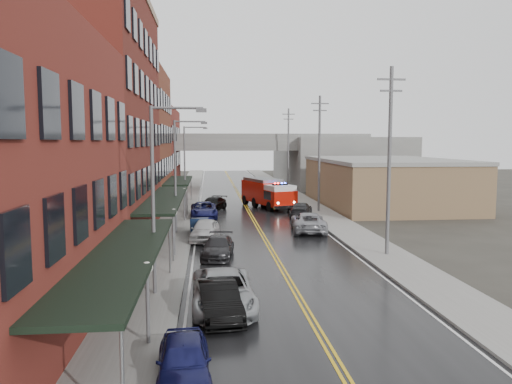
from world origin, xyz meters
TOP-DOWN VIEW (x-y plane):
  - ground at (0.00, 0.00)m, footprint 220.00×220.00m
  - road at (0.00, 30.00)m, footprint 11.00×160.00m
  - sidewalk_left at (-7.30, 30.00)m, footprint 3.00×160.00m
  - sidewalk_right at (7.30, 30.00)m, footprint 3.00×160.00m
  - curb_left at (-5.65, 30.00)m, footprint 0.30×160.00m
  - curb_right at (5.65, 30.00)m, footprint 0.30×160.00m
  - brick_building_b at (-13.30, 23.00)m, footprint 9.00×20.00m
  - brick_building_c at (-13.30, 40.50)m, footprint 9.00×15.00m
  - brick_building_far at (-13.30, 58.00)m, footprint 9.00×20.00m
  - tan_building at (16.00, 40.00)m, footprint 14.00×22.00m
  - right_far_block at (18.00, 70.00)m, footprint 18.00×30.00m
  - awning_0 at (-7.49, 4.00)m, footprint 2.60×16.00m
  - awning_1 at (-7.49, 23.00)m, footprint 2.60×18.00m
  - awning_2 at (-7.49, 40.50)m, footprint 2.60×13.00m
  - globe_lamp_0 at (-6.40, 2.00)m, footprint 0.44×0.44m
  - globe_lamp_1 at (-6.40, 16.00)m, footprint 0.44×0.44m
  - globe_lamp_2 at (-6.40, 30.00)m, footprint 0.44×0.44m
  - street_lamp_0 at (-6.55, 8.00)m, footprint 2.64×0.22m
  - street_lamp_1 at (-6.55, 24.00)m, footprint 2.64×0.22m
  - street_lamp_2 at (-6.55, 40.00)m, footprint 2.64×0.22m
  - utility_pole_0 at (7.20, 15.00)m, footprint 1.80×0.24m
  - utility_pole_1 at (7.20, 35.00)m, footprint 1.80×0.24m
  - utility_pole_2 at (7.20, 55.00)m, footprint 1.80×0.24m
  - overpass at (0.00, 62.00)m, footprint 40.00×10.00m
  - fire_truck at (2.39, 39.11)m, footprint 5.59×9.18m
  - parked_car_left_0 at (-5.00, -0.80)m, footprint 1.84×4.14m
  - parked_car_left_1 at (-3.84, 4.70)m, footprint 2.13×4.73m
  - parked_car_left_2 at (-3.60, 5.80)m, footprint 2.84×5.92m
  - parked_car_left_3 at (-3.64, 15.70)m, footprint 2.41×4.76m
  - parked_car_left_4 at (-4.51, 21.20)m, footprint 2.53×4.88m
  - parked_car_left_5 at (-4.92, 22.80)m, footprint 1.69×4.26m
  - parked_car_left_6 at (-4.67, 32.49)m, footprint 2.66×5.51m
  - parked_car_left_7 at (-3.77, 37.24)m, footprint 3.57×5.32m
  - parked_car_right_0 at (3.90, 24.05)m, footprint 3.35×6.07m
  - parked_car_right_1 at (4.80, 32.16)m, footprint 3.21×5.22m
  - parked_car_right_2 at (4.57, 41.92)m, footprint 2.01×4.92m
  - parked_car_right_3 at (3.60, 49.40)m, footprint 2.90×4.62m

SIDE VIEW (x-z plane):
  - ground at x=0.00m, z-range 0.00..0.00m
  - road at x=0.00m, z-range 0.00..0.02m
  - sidewalk_left at x=-7.30m, z-range 0.00..0.15m
  - sidewalk_right at x=7.30m, z-range 0.00..0.15m
  - curb_left at x=-5.65m, z-range 0.00..0.15m
  - curb_right at x=5.65m, z-range 0.00..0.15m
  - parked_car_left_3 at x=-3.64m, z-range 0.00..1.32m
  - parked_car_left_5 at x=-4.92m, z-range 0.00..1.38m
  - parked_car_left_0 at x=-5.00m, z-range 0.00..1.38m
  - parked_car_right_1 at x=4.80m, z-range 0.00..1.41m
  - parked_car_left_7 at x=-3.77m, z-range 0.00..1.43m
  - parked_car_right_3 at x=3.60m, z-range 0.00..1.44m
  - parked_car_left_1 at x=-3.84m, z-range 0.00..1.51m
  - parked_car_left_6 at x=-4.67m, z-range 0.00..1.51m
  - parked_car_left_4 at x=-4.51m, z-range 0.00..1.59m
  - parked_car_right_0 at x=3.90m, z-range 0.00..1.61m
  - parked_car_left_2 at x=-3.60m, z-range 0.00..1.63m
  - parked_car_right_2 at x=4.57m, z-range 0.00..1.67m
  - fire_truck at x=2.39m, z-range 0.13..3.33m
  - globe_lamp_0 at x=-6.40m, z-range 0.75..3.87m
  - globe_lamp_1 at x=-6.40m, z-range 0.75..3.87m
  - globe_lamp_2 at x=-6.40m, z-range 0.75..3.87m
  - tan_building at x=16.00m, z-range 0.00..5.00m
  - awning_2 at x=-7.49m, z-range 1.44..4.53m
  - awning_0 at x=-7.49m, z-range 1.44..4.53m
  - awning_1 at x=-7.49m, z-range 1.44..4.53m
  - right_far_block at x=18.00m, z-range 0.00..8.00m
  - street_lamp_0 at x=-6.55m, z-range 0.69..9.69m
  - street_lamp_1 at x=-6.55m, z-range 0.69..9.69m
  - street_lamp_2 at x=-6.55m, z-range 0.69..9.69m
  - overpass at x=0.00m, z-range 2.24..9.74m
  - brick_building_far at x=-13.30m, z-range 0.00..12.00m
  - utility_pole_0 at x=7.20m, z-range 0.31..12.31m
  - utility_pole_1 at x=7.20m, z-range 0.31..12.31m
  - utility_pole_2 at x=7.20m, z-range 0.31..12.31m
  - brick_building_c at x=-13.30m, z-range 0.00..15.00m
  - brick_building_b at x=-13.30m, z-range 0.00..18.00m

